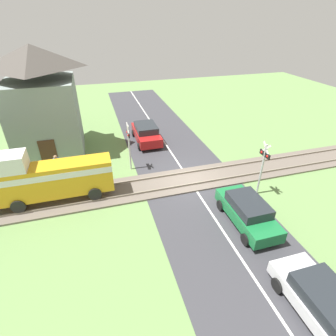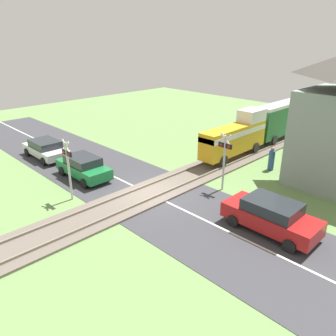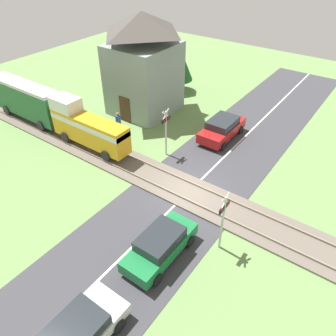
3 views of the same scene
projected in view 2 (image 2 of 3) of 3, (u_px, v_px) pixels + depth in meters
The scene contains 10 objects.
ground_plane at pixel (150, 194), 18.90m from camera, with size 60.00×60.00×0.00m, color #66894C.
road_surface at pixel (150, 194), 18.90m from camera, with size 48.00×6.40×0.02m.
track_bed at pixel (150, 193), 18.88m from camera, with size 2.80×48.00×0.24m.
train at pixel (262, 126), 26.04m from camera, with size 1.58×13.77×3.18m.
car_near_crossing at pixel (83, 167), 20.78m from camera, with size 4.15×1.85×1.46m.
car_far_side at pixel (271, 215), 15.04m from camera, with size 4.37×2.01×1.55m.
car_behind_queue at pixel (46, 148), 24.29m from camera, with size 4.29×1.96×1.35m.
crossing_signal_west_approach at pixel (68, 163), 17.49m from camera, with size 0.90×0.18×3.45m.
crossing_signal_east_approach at pixel (225, 155), 18.67m from camera, with size 0.90×0.18×3.45m.
pedestrian_by_station at pixel (271, 160), 22.08m from camera, with size 0.40×0.40×1.61m.
Camera 2 is at (12.83, -11.15, 8.47)m, focal length 35.00 mm.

